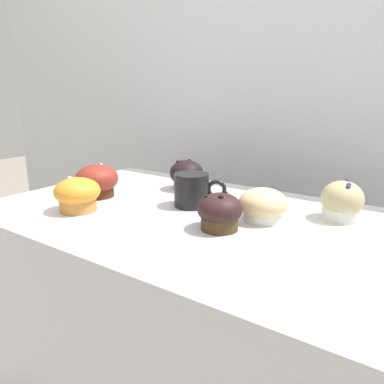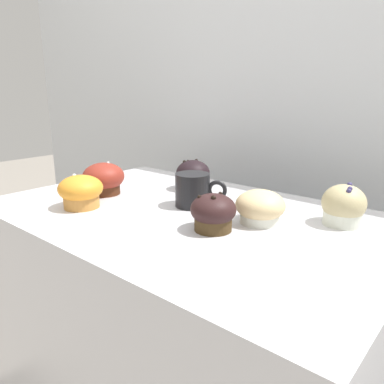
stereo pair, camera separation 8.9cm
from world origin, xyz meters
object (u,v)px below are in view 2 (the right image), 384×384
Objects in this scene: muffin_front_center at (260,207)px; muffin_back_center at (343,206)px; muffin_back_right at (104,179)px; muffin_back_left at (193,175)px; coffee_cup at (193,189)px; muffin_front_left at (81,191)px; muffin_front_right at (213,213)px.

muffin_back_center is at bearing 36.36° from muffin_front_center.
muffin_back_left is at bearing 52.15° from muffin_back_right.
muffin_back_right is at bearing -164.14° from coffee_cup.
muffin_front_right is at bearing 14.13° from muffin_front_left.
muffin_front_center is 1.16× the size of muffin_back_center.
muffin_back_right is at bearing 176.28° from muffin_front_right.
muffin_front_center is 0.45m from muffin_front_left.
muffin_front_right is (0.36, 0.09, -0.00)m from muffin_front_left.
muffin_front_right reaches higher than muffin_front_center.
muffin_front_right is (0.42, -0.03, -0.01)m from muffin_back_right.
muffin_front_center is at bearing -143.64° from muffin_back_center.
muffin_back_left is at bearing 72.82° from muffin_front_left.
muffin_back_center is (0.56, 0.31, 0.00)m from muffin_front_left.
muffin_front_right is at bearing -3.72° from muffin_back_right.
muffin_back_right reaches higher than muffin_front_center.
muffin_back_center is 0.36m from coffee_cup.
coffee_cup reaches higher than muffin_front_center.
muffin_back_right is (-0.47, -0.08, 0.01)m from muffin_front_center.
muffin_back_left is (-0.31, 0.13, 0.01)m from muffin_front_center.
muffin_back_right is 0.28m from coffee_cup.
muffin_front_center is 0.87× the size of coffee_cup.
muffin_back_right reaches higher than muffin_front_right.
muffin_front_left is 0.29m from coffee_cup.
muffin_back_center is at bearing 47.36° from muffin_front_right.
muffin_back_center reaches higher than muffin_front_left.
coffee_cup is (0.11, -0.13, 0.00)m from muffin_back_left.
coffee_cup is (-0.14, 0.10, 0.01)m from muffin_front_right.
coffee_cup is at bearing 42.50° from muffin_front_left.
muffin_back_left is 0.34m from muffin_front_left.
muffin_front_left is 1.17× the size of muffin_back_center.
muffin_front_center is at bearing -22.51° from muffin_back_left.
muffin_front_center is 0.20m from coffee_cup.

